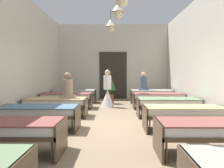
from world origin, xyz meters
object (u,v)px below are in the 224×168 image
object	(u,v)px
bed_left_row_3	(56,102)
bed_right_row_3	(168,103)
bed_right_row_1	(214,129)
bed_left_row_4	(67,97)
bed_right_row_4	(158,97)
patient_seated_primary	(143,83)
bed_right_row_5	(151,93)
patient_seated_secondary	(68,89)
bed_left_row_2	(38,112)
bed_right_row_2	(184,112)
nurse_near_aisle	(107,94)
potted_plant	(110,85)
bed_left_row_1	(6,129)
bed_left_row_5	(75,93)

from	to	relation	value
bed_left_row_3	bed_right_row_3	size ratio (longest dim) A/B	1.00
bed_right_row_1	bed_left_row_4	size ratio (longest dim) A/B	1.00
bed_right_row_4	patient_seated_primary	bearing A→B (deg)	101.44
bed_right_row_1	bed_right_row_5	distance (m)	6.61
bed_left_row_4	patient_seated_secondary	bearing A→B (deg)	-77.54
bed_left_row_2	bed_right_row_2	xyz separation A→B (m)	(3.47, 0.00, 0.00)
nurse_near_aisle	potted_plant	xyz separation A→B (m)	(0.08, 0.96, 0.29)
bed_left_row_1	nurse_near_aisle	size ratio (longest dim) A/B	1.28
bed_right_row_1	bed_left_row_5	size ratio (longest dim) A/B	1.00
bed_right_row_1	patient_seated_primary	xyz separation A→B (m)	(-0.35, 6.68, 0.43)
bed_left_row_3	bed_left_row_5	size ratio (longest dim) A/B	1.00
bed_left_row_2	bed_left_row_5	xyz separation A→B (m)	(0.00, 4.96, 0.00)
bed_right_row_3	bed_left_row_5	xyz separation A→B (m)	(-3.47, 3.30, 0.00)
bed_right_row_3	bed_left_row_4	xyz separation A→B (m)	(-3.47, 1.65, 0.00)
bed_right_row_2	nurse_near_aisle	bearing A→B (deg)	118.06
bed_right_row_4	patient_seated_secondary	distance (m)	3.53
bed_right_row_3	patient_seated_secondary	bearing A→B (deg)	178.75
bed_left_row_4	patient_seated_secondary	size ratio (longest dim) A/B	2.37
bed_right_row_2	patient_seated_primary	xyz separation A→B (m)	(-0.35, 5.03, 0.43)
bed_left_row_2	bed_left_row_5	distance (m)	4.96
bed_left_row_5	potted_plant	distance (m)	1.70
bed_left_row_1	bed_right_row_1	distance (m)	3.47
patient_seated_primary	patient_seated_secondary	distance (m)	4.32
bed_right_row_4	bed_left_row_5	size ratio (longest dim) A/B	1.00
nurse_near_aisle	bed_right_row_2	bearing A→B (deg)	-91.16
bed_left_row_5	nurse_near_aisle	size ratio (longest dim) A/B	1.28
bed_right_row_3	patient_seated_primary	distance (m)	3.43
bed_left_row_1	bed_right_row_3	world-z (taller)	same
bed_left_row_3	bed_right_row_3	xyz separation A→B (m)	(3.47, 0.00, 0.00)
bed_right_row_2	bed_right_row_5	xyz separation A→B (m)	(0.00, 4.96, 0.00)
patient_seated_secondary	bed_left_row_5	bearing A→B (deg)	96.17
bed_left_row_2	nurse_near_aisle	size ratio (longest dim) A/B	1.28
bed_right_row_5	bed_right_row_4	bearing A→B (deg)	-90.00
potted_plant	bed_right_row_2	bearing A→B (deg)	-67.99
bed_left_row_1	bed_left_row_2	xyz separation A→B (m)	(0.00, 1.65, 0.00)
bed_left_row_1	bed_right_row_5	bearing A→B (deg)	62.28
bed_right_row_5	bed_left_row_4	bearing A→B (deg)	-154.55
bed_left_row_3	bed_left_row_5	xyz separation A→B (m)	(0.00, 3.30, 0.00)
bed_right_row_4	bed_right_row_5	xyz separation A→B (m)	(0.00, 1.65, 0.00)
bed_left_row_2	bed_left_row_3	world-z (taller)	same
bed_right_row_4	bed_left_row_5	distance (m)	3.84
bed_left_row_1	potted_plant	size ratio (longest dim) A/B	1.45
bed_right_row_4	patient_seated_secondary	world-z (taller)	patient_seated_secondary
bed_left_row_3	bed_right_row_4	xyz separation A→B (m)	(3.47, 1.65, 0.00)
bed_left_row_3	nurse_near_aisle	size ratio (longest dim) A/B	1.28
bed_right_row_2	bed_right_row_4	world-z (taller)	same
bed_right_row_5	nurse_near_aisle	bearing A→B (deg)	-145.77
bed_left_row_3	bed_left_row_5	world-z (taller)	same
bed_left_row_5	bed_right_row_5	world-z (taller)	same
bed_right_row_1	bed_left_row_5	world-z (taller)	same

